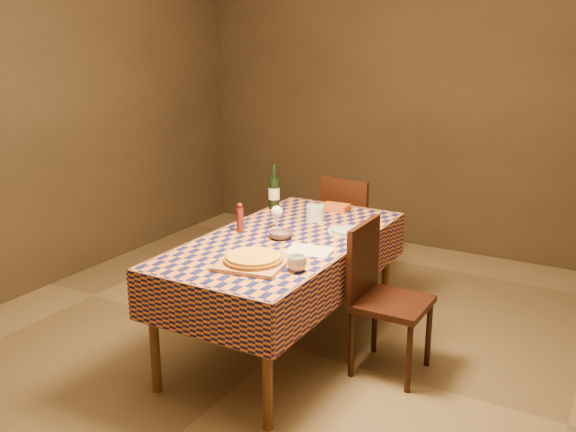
{
  "coord_description": "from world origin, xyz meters",
  "views": [
    {
      "loc": [
        1.94,
        -3.34,
        2.03
      ],
      "look_at": [
        0.0,
        0.05,
        0.9
      ],
      "focal_mm": 40.0,
      "sensor_mm": 36.0,
      "label": 1
    }
  ],
  "objects_px": {
    "chair_right": "(380,290)",
    "cutting_board": "(253,263)",
    "dining_table": "(284,249)",
    "wine_bottle": "(274,192)",
    "pizza": "(253,258)",
    "white_plate": "(347,231)",
    "bowl": "(281,235)",
    "chair_far": "(351,226)"
  },
  "relations": [
    {
      "from": "bowl",
      "to": "white_plate",
      "type": "relative_size",
      "value": 0.6
    },
    {
      "from": "chair_right",
      "to": "chair_far",
      "type": "bearing_deg",
      "value": 121.85
    },
    {
      "from": "pizza",
      "to": "dining_table",
      "type": "bearing_deg",
      "value": 100.74
    },
    {
      "from": "chair_far",
      "to": "bowl",
      "type": "bearing_deg",
      "value": -87.63
    },
    {
      "from": "white_plate",
      "to": "chair_far",
      "type": "bearing_deg",
      "value": 112.16
    },
    {
      "from": "cutting_board",
      "to": "pizza",
      "type": "relative_size",
      "value": 0.86
    },
    {
      "from": "cutting_board",
      "to": "wine_bottle",
      "type": "xyz_separation_m",
      "value": [
        -0.51,
        1.07,
        0.11
      ]
    },
    {
      "from": "bowl",
      "to": "dining_table",
      "type": "bearing_deg",
      "value": 69.59
    },
    {
      "from": "bowl",
      "to": "white_plate",
      "type": "distance_m",
      "value": 0.45
    },
    {
      "from": "wine_bottle",
      "to": "chair_far",
      "type": "bearing_deg",
      "value": 60.65
    },
    {
      "from": "wine_bottle",
      "to": "chair_right",
      "type": "xyz_separation_m",
      "value": [
        1.04,
        -0.5,
        -0.37
      ]
    },
    {
      "from": "wine_bottle",
      "to": "white_plate",
      "type": "relative_size",
      "value": 1.32
    },
    {
      "from": "dining_table",
      "to": "white_plate",
      "type": "height_order",
      "value": "white_plate"
    },
    {
      "from": "white_plate",
      "to": "chair_far",
      "type": "relative_size",
      "value": 0.27
    },
    {
      "from": "cutting_board",
      "to": "chair_right",
      "type": "bearing_deg",
      "value": 46.98
    },
    {
      "from": "bowl",
      "to": "wine_bottle",
      "type": "height_order",
      "value": "wine_bottle"
    },
    {
      "from": "chair_far",
      "to": "pizza",
      "type": "bearing_deg",
      "value": -84.7
    },
    {
      "from": "cutting_board",
      "to": "bowl",
      "type": "relative_size",
      "value": 2.43
    },
    {
      "from": "bowl",
      "to": "pizza",
      "type": "bearing_deg",
      "value": -77.55
    },
    {
      "from": "chair_far",
      "to": "cutting_board",
      "type": "bearing_deg",
      "value": -84.7
    },
    {
      "from": "pizza",
      "to": "white_plate",
      "type": "relative_size",
      "value": 1.72
    },
    {
      "from": "dining_table",
      "to": "wine_bottle",
      "type": "distance_m",
      "value": 0.72
    },
    {
      "from": "wine_bottle",
      "to": "dining_table",
      "type": "bearing_deg",
      "value": -53.84
    },
    {
      "from": "cutting_board",
      "to": "wine_bottle",
      "type": "height_order",
      "value": "wine_bottle"
    },
    {
      "from": "cutting_board",
      "to": "wine_bottle",
      "type": "distance_m",
      "value": 1.19
    },
    {
      "from": "dining_table",
      "to": "white_plate",
      "type": "distance_m",
      "value": 0.43
    },
    {
      "from": "wine_bottle",
      "to": "chair_far",
      "type": "relative_size",
      "value": 0.35
    },
    {
      "from": "chair_far",
      "to": "chair_right",
      "type": "xyz_separation_m",
      "value": [
        0.69,
        -1.12,
        0.0
      ]
    },
    {
      "from": "wine_bottle",
      "to": "chair_right",
      "type": "distance_m",
      "value": 1.21
    },
    {
      "from": "dining_table",
      "to": "wine_bottle",
      "type": "bearing_deg",
      "value": 126.16
    },
    {
      "from": "pizza",
      "to": "wine_bottle",
      "type": "relative_size",
      "value": 1.3
    },
    {
      "from": "dining_table",
      "to": "chair_far",
      "type": "distance_m",
      "value": 1.19
    },
    {
      "from": "pizza",
      "to": "chair_right",
      "type": "xyz_separation_m",
      "value": [
        0.54,
        0.57,
        -0.29
      ]
    },
    {
      "from": "chair_right",
      "to": "cutting_board",
      "type": "bearing_deg",
      "value": -133.02
    },
    {
      "from": "white_plate",
      "to": "chair_right",
      "type": "distance_m",
      "value": 0.48
    },
    {
      "from": "dining_table",
      "to": "cutting_board",
      "type": "bearing_deg",
      "value": -79.26
    },
    {
      "from": "dining_table",
      "to": "cutting_board",
      "type": "xyz_separation_m",
      "value": [
        0.1,
        -0.51,
        0.09
      ]
    },
    {
      "from": "chair_right",
      "to": "bowl",
      "type": "bearing_deg",
      "value": -171.97
    },
    {
      "from": "pizza",
      "to": "bowl",
      "type": "relative_size",
      "value": 2.84
    },
    {
      "from": "dining_table",
      "to": "chair_right",
      "type": "height_order",
      "value": "chair_right"
    },
    {
      "from": "dining_table",
      "to": "pizza",
      "type": "xyz_separation_m",
      "value": [
        0.1,
        -0.51,
        0.12
      ]
    },
    {
      "from": "cutting_board",
      "to": "white_plate",
      "type": "xyz_separation_m",
      "value": [
        0.2,
        0.81,
        -0.0
      ]
    }
  ]
}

